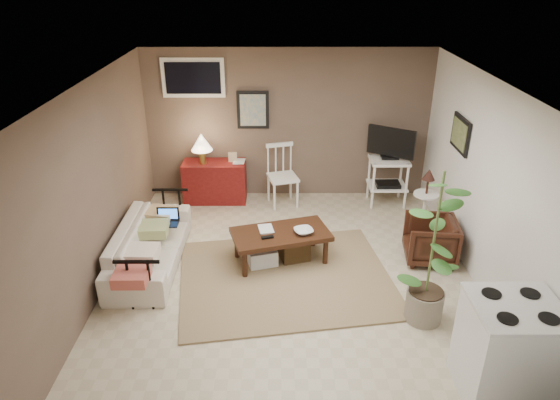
{
  "coord_description": "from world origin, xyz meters",
  "views": [
    {
      "loc": [
        -0.15,
        -5.17,
        3.56
      ],
      "look_at": [
        -0.13,
        0.35,
        0.91
      ],
      "focal_mm": 32.0,
      "sensor_mm": 36.0,
      "label": 1
    }
  ],
  "objects_px": {
    "spindle_chair": "(282,177)",
    "armchair": "(430,238)",
    "potted_plant": "(433,244)",
    "side_table": "(426,193)",
    "sofa": "(149,238)",
    "coffee_table": "(280,244)",
    "tv_stand": "(389,165)",
    "stove": "(508,351)",
    "red_console": "(214,178)"
  },
  "relations": [
    {
      "from": "spindle_chair",
      "to": "armchair",
      "type": "xyz_separation_m",
      "value": [
        1.9,
        -1.69,
        -0.13
      ]
    },
    {
      "from": "potted_plant",
      "to": "side_table",
      "type": "bearing_deg",
      "value": 75.63
    },
    {
      "from": "sofa",
      "to": "side_table",
      "type": "height_order",
      "value": "side_table"
    },
    {
      "from": "sofa",
      "to": "side_table",
      "type": "relative_size",
      "value": 2.02
    },
    {
      "from": "coffee_table",
      "to": "side_table",
      "type": "distance_m",
      "value": 2.28
    },
    {
      "from": "sofa",
      "to": "tv_stand",
      "type": "relative_size",
      "value": 1.52
    },
    {
      "from": "spindle_chair",
      "to": "stove",
      "type": "relative_size",
      "value": 0.99
    },
    {
      "from": "coffee_table",
      "to": "armchair",
      "type": "bearing_deg",
      "value": 1.39
    },
    {
      "from": "coffee_table",
      "to": "red_console",
      "type": "xyz_separation_m",
      "value": [
        -1.06,
        1.86,
        0.14
      ]
    },
    {
      "from": "stove",
      "to": "tv_stand",
      "type": "bearing_deg",
      "value": 93.84
    },
    {
      "from": "tv_stand",
      "to": "side_table",
      "type": "height_order",
      "value": "tv_stand"
    },
    {
      "from": "sofa",
      "to": "side_table",
      "type": "xyz_separation_m",
      "value": [
        3.75,
        0.92,
        0.21
      ]
    },
    {
      "from": "side_table",
      "to": "potted_plant",
      "type": "xyz_separation_m",
      "value": [
        -0.52,
        -2.03,
        0.36
      ]
    },
    {
      "from": "side_table",
      "to": "armchair",
      "type": "relative_size",
      "value": 1.48
    },
    {
      "from": "armchair",
      "to": "potted_plant",
      "type": "bearing_deg",
      "value": -11.13
    },
    {
      "from": "tv_stand",
      "to": "stove",
      "type": "distance_m",
      "value": 3.96
    },
    {
      "from": "coffee_table",
      "to": "spindle_chair",
      "type": "height_order",
      "value": "spindle_chair"
    },
    {
      "from": "spindle_chair",
      "to": "side_table",
      "type": "xyz_separation_m",
      "value": [
        2.04,
        -0.87,
        0.13
      ]
    },
    {
      "from": "spindle_chair",
      "to": "tv_stand",
      "type": "bearing_deg",
      "value": 0.35
    },
    {
      "from": "tv_stand",
      "to": "potted_plant",
      "type": "relative_size",
      "value": 0.71
    },
    {
      "from": "red_console",
      "to": "armchair",
      "type": "xyz_separation_m",
      "value": [
        3.01,
        -1.81,
        -0.08
      ]
    },
    {
      "from": "tv_stand",
      "to": "potted_plant",
      "type": "bearing_deg",
      "value": -93.05
    },
    {
      "from": "sofa",
      "to": "stove",
      "type": "height_order",
      "value": "stove"
    },
    {
      "from": "armchair",
      "to": "stove",
      "type": "relative_size",
      "value": 0.65
    },
    {
      "from": "red_console",
      "to": "spindle_chair",
      "type": "relative_size",
      "value": 1.19
    },
    {
      "from": "tv_stand",
      "to": "potted_plant",
      "type": "xyz_separation_m",
      "value": [
        -0.16,
        -2.91,
        0.28
      ]
    },
    {
      "from": "armchair",
      "to": "stove",
      "type": "height_order",
      "value": "stove"
    },
    {
      "from": "stove",
      "to": "spindle_chair",
      "type": "bearing_deg",
      "value": 116.22
    },
    {
      "from": "red_console",
      "to": "armchair",
      "type": "height_order",
      "value": "red_console"
    },
    {
      "from": "coffee_table",
      "to": "spindle_chair",
      "type": "relative_size",
      "value": 1.39
    },
    {
      "from": "sofa",
      "to": "side_table",
      "type": "distance_m",
      "value": 3.87
    },
    {
      "from": "coffee_table",
      "to": "sofa",
      "type": "bearing_deg",
      "value": -178.56
    },
    {
      "from": "side_table",
      "to": "armchair",
      "type": "bearing_deg",
      "value": -99.34
    },
    {
      "from": "side_table",
      "to": "stove",
      "type": "bearing_deg",
      "value": -91.87
    },
    {
      "from": "coffee_table",
      "to": "red_console",
      "type": "bearing_deg",
      "value": 119.85
    },
    {
      "from": "red_console",
      "to": "stove",
      "type": "xyz_separation_m",
      "value": [
        3.05,
        -4.05,
        0.09
      ]
    },
    {
      "from": "coffee_table",
      "to": "sofa",
      "type": "xyz_separation_m",
      "value": [
        -1.67,
        -0.04,
        0.12
      ]
    },
    {
      "from": "armchair",
      "to": "stove",
      "type": "distance_m",
      "value": 2.25
    },
    {
      "from": "red_console",
      "to": "tv_stand",
      "type": "distance_m",
      "value": 2.8
    },
    {
      "from": "coffee_table",
      "to": "side_table",
      "type": "xyz_separation_m",
      "value": [
        2.08,
        0.87,
        0.33
      ]
    },
    {
      "from": "coffee_table",
      "to": "stove",
      "type": "height_order",
      "value": "stove"
    },
    {
      "from": "side_table",
      "to": "stove",
      "type": "xyz_separation_m",
      "value": [
        -0.1,
        -3.07,
        -0.1
      ]
    },
    {
      "from": "sofa",
      "to": "potted_plant",
      "type": "relative_size",
      "value": 1.07
    },
    {
      "from": "spindle_chair",
      "to": "tv_stand",
      "type": "xyz_separation_m",
      "value": [
        1.68,
        0.01,
        0.21
      ]
    },
    {
      "from": "side_table",
      "to": "coffee_table",
      "type": "bearing_deg",
      "value": -157.25
    },
    {
      "from": "side_table",
      "to": "potted_plant",
      "type": "relative_size",
      "value": 0.53
    },
    {
      "from": "tv_stand",
      "to": "stove",
      "type": "height_order",
      "value": "tv_stand"
    },
    {
      "from": "side_table",
      "to": "spindle_chair",
      "type": "bearing_deg",
      "value": 156.96
    },
    {
      "from": "sofa",
      "to": "armchair",
      "type": "distance_m",
      "value": 3.62
    },
    {
      "from": "coffee_table",
      "to": "stove",
      "type": "distance_m",
      "value": 2.97
    }
  ]
}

